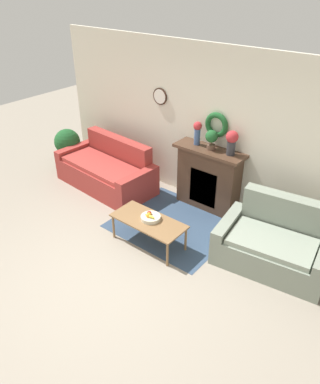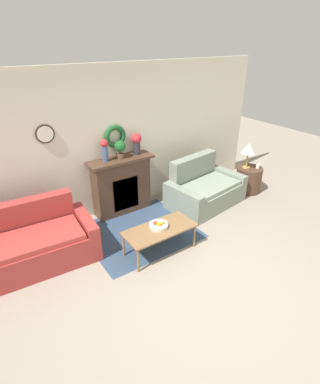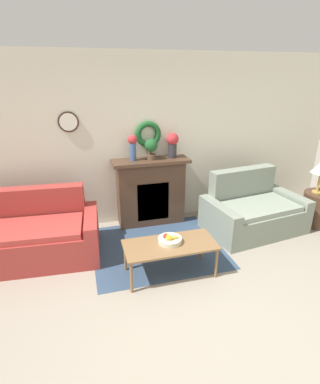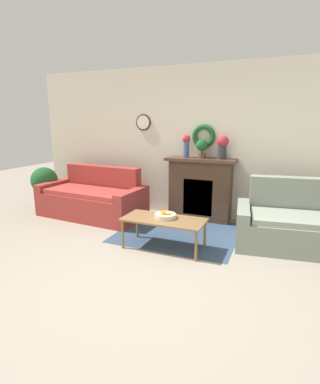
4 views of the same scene
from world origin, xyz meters
The scene contains 12 objects.
ground_plane centered at (0.00, 0.00, 0.00)m, with size 16.00×16.00×0.00m, color gray.
floor_rug centered at (-0.06, 1.64, 0.00)m, with size 1.83×1.62×0.01m.
wall_back centered at (0.00, 2.65, 1.35)m, with size 6.80×0.15×2.70m.
fireplace centered at (0.05, 2.44, 0.56)m, with size 1.22×0.41×1.11m.
couch_left centered at (-1.84, 1.87, 0.32)m, with size 2.00×1.06×0.90m.
loveseat_right centered at (1.57, 1.79, 0.31)m, with size 1.62×1.13×0.93m.
coffee_table centered at (-0.06, 0.99, 0.39)m, with size 1.13×0.52×0.43m.
fruit_bowl centered at (-0.06, 1.03, 0.47)m, with size 0.30×0.30×0.11m.
vase_on_mantel_left centered at (-0.22, 2.45, 1.34)m, with size 0.14×0.14×0.39m.
vase_on_mantel_right centered at (0.41, 2.45, 1.34)m, with size 0.19×0.19×0.40m.
potted_plant_on_mantel centered at (0.06, 2.43, 1.30)m, with size 0.20×0.20×0.33m.
potted_plant_floor_by_couch centered at (-3.04, 1.92, 0.52)m, with size 0.53×0.53×0.84m.
Camera 1 is at (2.90, -2.44, 3.64)m, focal length 35.00 mm.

